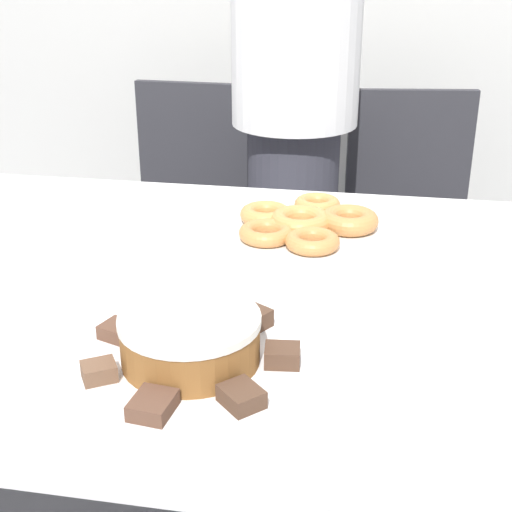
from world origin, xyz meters
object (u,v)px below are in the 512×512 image
office_chair_right (410,246)px  person_standing (295,107)px  plate_cake (191,363)px  office_chair_left (186,231)px  frosted_cake (190,338)px  plate_donuts (300,232)px

office_chair_right → person_standing: bearing=-173.5°
plate_cake → office_chair_left: bearing=106.1°
person_standing → office_chair_left: person_standing is taller
office_chair_right → plate_cake: 1.38m
office_chair_left → frosted_cake: bearing=-71.5°
office_chair_left → plate_cake: office_chair_left is taller
plate_donuts → person_standing: bearing=98.3°
frosted_cake → office_chair_left: bearing=106.1°
plate_donuts → frosted_cake: (-0.09, -0.53, 0.04)m
plate_cake → plate_donuts: 0.54m
office_chair_left → plate_cake: (0.37, -1.29, 0.33)m
office_chair_right → plate_cake: bearing=-113.5°
office_chair_left → person_standing: bearing=-12.0°
person_standing → office_chair_right: (0.36, 0.09, -0.44)m
plate_donuts → frosted_cake: 0.54m
plate_cake → plate_donuts: same height
plate_cake → office_chair_right: bearing=74.6°
office_chair_left → plate_donuts: 0.95m
plate_donuts → frosted_cake: frosted_cake is taller
person_standing → plate_donuts: size_ratio=4.26×
person_standing → plate_cake: size_ratio=4.78×
office_chair_right → plate_cake: (-0.36, -1.29, 0.33)m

